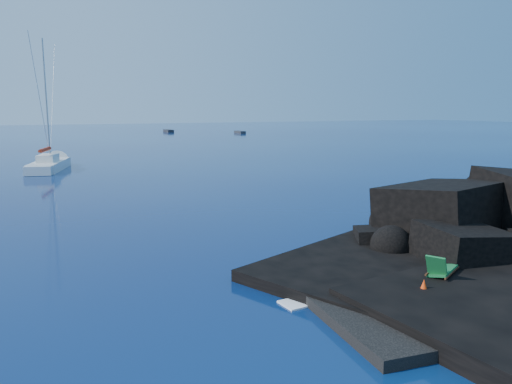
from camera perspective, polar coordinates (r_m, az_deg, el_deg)
ground at (r=14.79m, az=9.26°, el=-16.31°), size 400.00×400.00×0.00m
beach at (r=17.86m, az=20.62°, el=-12.16°), size 9.08×6.86×0.70m
surf_foam at (r=21.32m, az=12.86°, el=-8.22°), size 10.00×8.00×0.06m
sailboat at (r=56.83m, az=-22.50°, el=2.35°), size 6.06×13.20×13.57m
deck_chair at (r=19.03m, az=20.61°, el=-7.71°), size 1.98×1.57×1.25m
towel at (r=17.48m, az=22.01°, el=-11.42°), size 1.95×1.68×0.05m
sunbather at (r=17.43m, az=22.04°, el=-11.00°), size 1.65×1.27×0.23m
marker_cone at (r=17.41m, az=18.61°, el=-10.36°), size 0.40×0.40×0.58m
distant_boat_a at (r=137.59m, az=-9.97°, el=6.76°), size 1.66×5.12×0.68m
distant_boat_b at (r=129.28m, az=-1.86°, el=6.72°), size 1.42×4.52×0.60m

